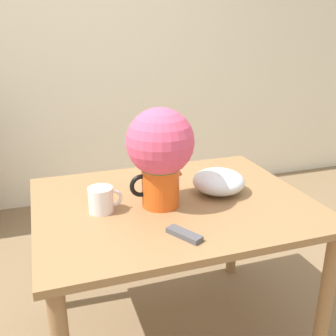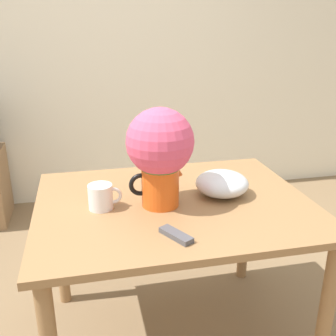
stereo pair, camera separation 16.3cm
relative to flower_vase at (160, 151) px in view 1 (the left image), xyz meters
The scene contains 6 objects.
wall_back 1.91m from the flower_vase, 95.09° to the left, with size 8.00×0.05×2.60m.
table 0.35m from the flower_vase, 21.08° to the left, with size 1.19×0.94×0.75m.
flower_vase is the anchor object (origin of this frame).
coffee_mug 0.31m from the flower_vase, behind, with size 0.14×0.10×0.11m.
white_bowl 0.35m from the flower_vase, ahead, with size 0.24×0.24×0.11m.
remote_control 0.37m from the flower_vase, 90.08° to the right, with size 0.11×0.15×0.02m.
Camera 1 is at (-0.29, -1.34, 1.47)m, focal length 42.00 mm.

